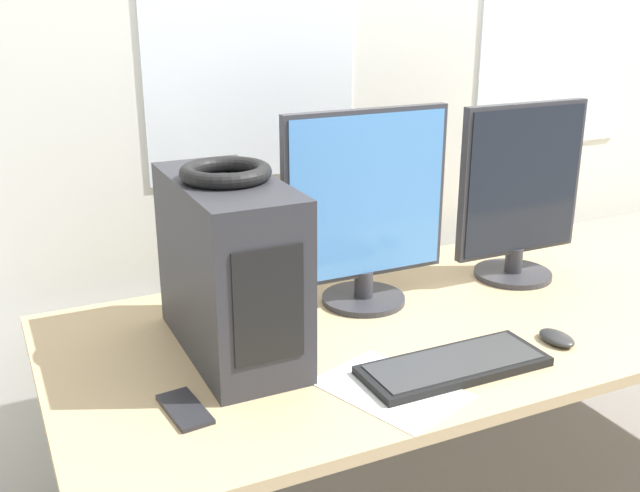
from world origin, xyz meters
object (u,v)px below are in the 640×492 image
at_px(monitor_main, 365,209).
at_px(monitor_right_near, 520,194).
at_px(headphones, 226,172).
at_px(keyboard, 454,365).
at_px(mouse, 557,338).
at_px(cell_phone, 185,409).
at_px(pc_tower, 230,268).

relative_size(monitor_main, monitor_right_near, 1.02).
bearing_deg(headphones, keyboard, -37.18).
bearing_deg(monitor_right_near, headphones, -174.38).
height_order(mouse, cell_phone, mouse).
bearing_deg(cell_phone, mouse, -11.16).
bearing_deg(monitor_main, keyboard, -90.17).
bearing_deg(headphones, cell_phone, -128.82).
bearing_deg(mouse, monitor_right_near, 64.54).
xyz_separation_m(headphones, monitor_main, (0.41, 0.11, -0.17)).
bearing_deg(monitor_main, monitor_right_near, -2.74).
height_order(pc_tower, monitor_right_near, monitor_right_near).
bearing_deg(monitor_main, cell_phone, -150.48).
bearing_deg(pc_tower, monitor_main, 15.31).
distance_m(headphones, keyboard, 0.66).
height_order(monitor_main, keyboard, monitor_main).
xyz_separation_m(headphones, monitor_right_near, (0.90, 0.09, -0.18)).
distance_m(monitor_main, keyboard, 0.49).
distance_m(pc_tower, cell_phone, 0.35).
bearing_deg(keyboard, cell_phone, 171.45).
distance_m(monitor_right_near, keyboard, 0.68).
xyz_separation_m(pc_tower, cell_phone, (-0.18, -0.22, -0.20)).
distance_m(headphones, cell_phone, 0.51).
bearing_deg(pc_tower, monitor_right_near, 5.67).
xyz_separation_m(monitor_main, keyboard, (-0.00, -0.42, -0.25)).
relative_size(keyboard, mouse, 4.24).
height_order(monitor_right_near, cell_phone, monitor_right_near).
bearing_deg(monitor_main, mouse, -53.97).
bearing_deg(mouse, pc_tower, 157.05).
height_order(pc_tower, headphones, headphones).
xyz_separation_m(monitor_right_near, keyboard, (-0.49, -0.40, -0.24)).
height_order(monitor_right_near, mouse, monitor_right_near).
bearing_deg(mouse, cell_phone, 174.86).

